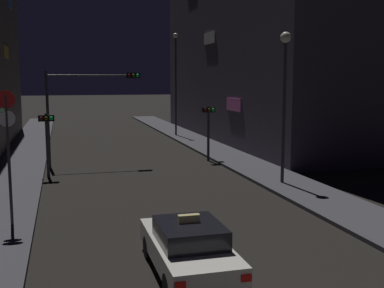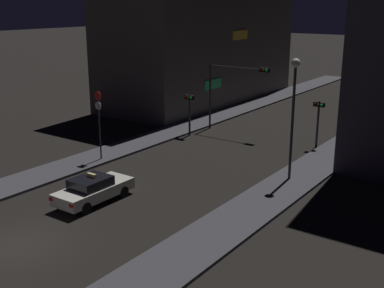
% 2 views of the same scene
% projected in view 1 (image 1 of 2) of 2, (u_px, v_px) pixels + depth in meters
% --- Properties ---
extents(sidewalk_left, '(2.84, 58.89, 0.15)m').
position_uv_depth(sidewalk_left, '(26.00, 154.00, 32.16)').
color(sidewalk_left, '#424247').
rests_on(sidewalk_left, ground_plane).
extents(sidewalk_right, '(2.84, 58.89, 0.15)m').
position_uv_depth(sidewalk_right, '(208.00, 147.00, 35.51)').
color(sidewalk_right, '#424247').
rests_on(sidewalk_right, ground_plane).
extents(building_facade_right, '(8.11, 29.44, 18.19)m').
position_uv_depth(building_facade_right, '(256.00, 30.00, 39.75)').
color(building_facade_right, '#3D3842').
rests_on(building_facade_right, ground_plane).
extents(taxi, '(1.82, 4.45, 1.62)m').
position_uv_depth(taxi, '(188.00, 247.00, 12.39)').
color(taxi, silver).
rests_on(taxi, ground_plane).
extents(traffic_light_overhead, '(5.40, 0.42, 5.52)m').
position_uv_depth(traffic_light_overhead, '(84.00, 97.00, 27.62)').
color(traffic_light_overhead, '#2D2D33').
rests_on(traffic_light_overhead, ground_plane).
extents(traffic_light_left_kerb, '(0.80, 0.42, 3.33)m').
position_uv_depth(traffic_light_left_kerb, '(47.00, 131.00, 24.51)').
color(traffic_light_left_kerb, '#2D2D33').
rests_on(traffic_light_left_kerb, ground_plane).
extents(traffic_light_right_kerb, '(0.80, 0.42, 3.45)m').
position_uv_depth(traffic_light_right_kerb, '(209.00, 121.00, 29.49)').
color(traffic_light_right_kerb, '#2D2D33').
rests_on(traffic_light_right_kerb, ground_plane).
extents(sign_pole_left, '(0.60, 0.10, 4.54)m').
position_uv_depth(sign_pole_left, '(8.00, 145.00, 15.85)').
color(sign_pole_left, '#2D2D33').
rests_on(sign_pole_left, sidewalk_left).
extents(street_lamp_near_block, '(0.51, 0.51, 7.08)m').
position_uv_depth(street_lamp_near_block, '(285.00, 80.00, 22.27)').
color(street_lamp_near_block, '#2D2D33').
rests_on(street_lamp_near_block, sidewalk_right).
extents(street_lamp_far_block, '(0.42, 0.42, 8.86)m').
position_uv_depth(street_lamp_far_block, '(176.00, 74.00, 41.67)').
color(street_lamp_far_block, '#2D2D33').
rests_on(street_lamp_far_block, sidewalk_right).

